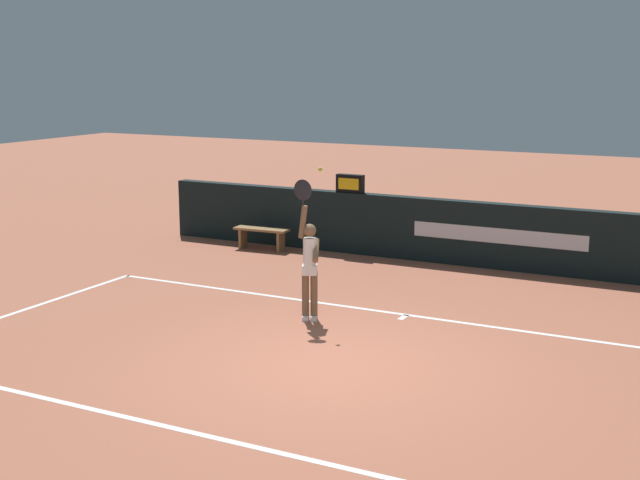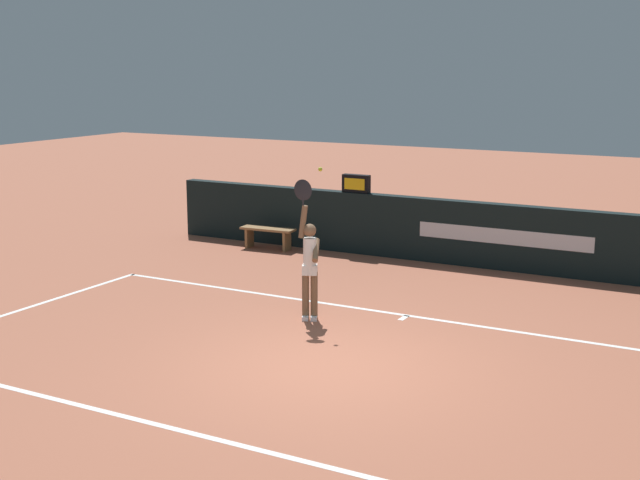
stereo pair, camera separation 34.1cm
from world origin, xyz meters
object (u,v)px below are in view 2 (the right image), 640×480
(speed_display, at_px, (356,184))
(tennis_ball, at_px, (320,169))
(tennis_player, at_px, (309,263))
(courtside_bench_near, at_px, (268,233))

(speed_display, height_order, tennis_ball, tennis_ball)
(speed_display, relative_size, tennis_ball, 9.28)
(tennis_player, height_order, tennis_ball, tennis_ball)
(tennis_ball, distance_m, courtside_bench_near, 5.92)
(speed_display, height_order, courtside_bench_near, speed_display)
(tennis_ball, xyz_separation_m, courtside_bench_near, (-3.62, 4.19, -2.11))
(tennis_player, relative_size, courtside_bench_near, 1.82)
(tennis_player, bearing_deg, courtside_bench_near, 129.03)
(tennis_player, bearing_deg, tennis_ball, 28.76)
(tennis_player, xyz_separation_m, tennis_ball, (0.15, 0.08, 1.52))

